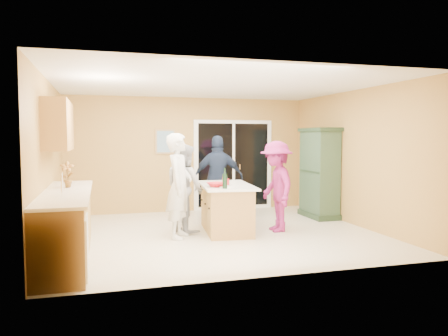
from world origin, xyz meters
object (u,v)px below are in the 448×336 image
object	(u,v)px
green_hutch	(319,174)
woman_white	(179,186)
kitchen_island	(226,209)
woman_navy	(218,178)
woman_grey	(185,188)
woman_magenta	(276,186)

from	to	relation	value
green_hutch	woman_white	size ratio (longest dim) A/B	1.07
kitchen_island	woman_white	world-z (taller)	woman_white
kitchen_island	green_hutch	xyz separation A→B (m)	(2.29, 0.82, 0.52)
kitchen_island	green_hutch	distance (m)	2.49
woman_white	kitchen_island	bearing A→B (deg)	-49.79
woman_white	woman_navy	distance (m)	1.71
kitchen_island	woman_white	bearing A→B (deg)	-156.85
woman_grey	woman_magenta	distance (m)	1.65
woman_navy	woman_magenta	distance (m)	1.49
woman_navy	woman_magenta	world-z (taller)	woman_navy
woman_navy	woman_grey	bearing A→B (deg)	56.76
green_hutch	woman_white	xyz separation A→B (m)	(-3.19, -1.09, -0.04)
green_hutch	woman_navy	bearing A→B (deg)	173.04
woman_navy	green_hutch	bearing A→B (deg)	-176.08
woman_navy	woman_magenta	xyz separation A→B (m)	(0.74, -1.30, -0.05)
kitchen_island	woman_magenta	distance (m)	1.00
woman_white	green_hutch	bearing A→B (deg)	-47.81
woman_white	woman_grey	xyz separation A→B (m)	(0.18, 0.46, -0.09)
kitchen_island	woman_navy	bearing A→B (deg)	88.65
kitchen_island	woman_grey	world-z (taller)	woman_grey
woman_magenta	green_hutch	bearing A→B (deg)	128.30
woman_white	woman_grey	size ratio (longest dim) A/B	1.12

